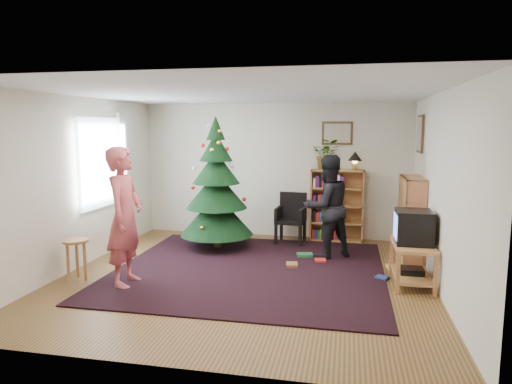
% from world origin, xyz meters
% --- Properties ---
extents(floor, '(5.00, 5.00, 0.00)m').
position_xyz_m(floor, '(0.00, 0.00, 0.00)').
color(floor, brown).
rests_on(floor, ground).
extents(ceiling, '(5.00, 5.00, 0.00)m').
position_xyz_m(ceiling, '(0.00, 0.00, 2.50)').
color(ceiling, white).
rests_on(ceiling, wall_back).
extents(wall_back, '(5.00, 0.02, 2.50)m').
position_xyz_m(wall_back, '(0.00, 2.50, 1.25)').
color(wall_back, silver).
rests_on(wall_back, floor).
extents(wall_front, '(5.00, 0.02, 2.50)m').
position_xyz_m(wall_front, '(0.00, -2.50, 1.25)').
color(wall_front, silver).
rests_on(wall_front, floor).
extents(wall_left, '(0.02, 5.00, 2.50)m').
position_xyz_m(wall_left, '(-2.50, 0.00, 1.25)').
color(wall_left, silver).
rests_on(wall_left, floor).
extents(wall_right, '(0.02, 5.00, 2.50)m').
position_xyz_m(wall_right, '(2.50, 0.00, 1.25)').
color(wall_right, silver).
rests_on(wall_right, floor).
extents(rug, '(3.80, 3.60, 0.02)m').
position_xyz_m(rug, '(0.00, 0.30, 0.01)').
color(rug, black).
rests_on(rug, floor).
extents(window_pane, '(0.04, 1.20, 1.40)m').
position_xyz_m(window_pane, '(-2.47, 0.60, 1.50)').
color(window_pane, silver).
rests_on(window_pane, wall_left).
extents(curtain, '(0.06, 0.35, 1.60)m').
position_xyz_m(curtain, '(-2.43, 1.30, 1.50)').
color(curtain, silver).
rests_on(curtain, wall_left).
extents(picture_back, '(0.55, 0.03, 0.42)m').
position_xyz_m(picture_back, '(1.15, 2.48, 1.95)').
color(picture_back, '#4C3319').
rests_on(picture_back, wall_back).
extents(picture_right, '(0.03, 0.50, 0.60)m').
position_xyz_m(picture_right, '(2.48, 1.75, 1.95)').
color(picture_right, '#4C3319').
rests_on(picture_right, wall_right).
extents(christmas_tree, '(1.24, 1.24, 2.24)m').
position_xyz_m(christmas_tree, '(-0.81, 1.39, 0.93)').
color(christmas_tree, '#3F2816').
rests_on(christmas_tree, rug).
extents(bookshelf_back, '(0.95, 0.30, 1.30)m').
position_xyz_m(bookshelf_back, '(1.17, 2.34, 0.66)').
color(bookshelf_back, '#B66C41').
rests_on(bookshelf_back, floor).
extents(bookshelf_right, '(0.30, 0.95, 1.30)m').
position_xyz_m(bookshelf_right, '(2.34, 1.33, 0.66)').
color(bookshelf_right, '#B66C41').
rests_on(bookshelf_right, floor).
extents(tv_stand, '(0.50, 0.91, 0.55)m').
position_xyz_m(tv_stand, '(2.22, 0.15, 0.33)').
color(tv_stand, '#B66C41').
rests_on(tv_stand, floor).
extents(crt_tv, '(0.46, 0.50, 0.43)m').
position_xyz_m(crt_tv, '(2.22, 0.15, 0.77)').
color(crt_tv, black).
rests_on(crt_tv, tv_stand).
extents(armchair, '(0.53, 0.53, 0.89)m').
position_xyz_m(armchair, '(0.38, 2.04, 0.48)').
color(armchair, black).
rests_on(armchair, rug).
extents(stool, '(0.34, 0.34, 0.56)m').
position_xyz_m(stool, '(-2.20, -0.59, 0.43)').
color(stool, '#B66C41').
rests_on(stool, floor).
extents(person_standing, '(0.48, 0.69, 1.81)m').
position_xyz_m(person_standing, '(-1.46, -0.62, 0.91)').
color(person_standing, '#BD4B51').
rests_on(person_standing, rug).
extents(person_by_chair, '(1.01, 0.96, 1.64)m').
position_xyz_m(person_by_chair, '(1.05, 1.18, 0.82)').
color(person_by_chair, black).
rests_on(person_by_chair, rug).
extents(potted_plant, '(0.52, 0.46, 0.55)m').
position_xyz_m(potted_plant, '(0.97, 2.34, 1.57)').
color(potted_plant, gray).
rests_on(potted_plant, bookshelf_back).
extents(table_lamp, '(0.25, 0.25, 0.33)m').
position_xyz_m(table_lamp, '(1.47, 2.34, 1.52)').
color(table_lamp, '#A57F33').
rests_on(table_lamp, bookshelf_back).
extents(floor_clutter, '(1.64, 1.05, 0.08)m').
position_xyz_m(floor_clutter, '(1.23, 0.71, 0.04)').
color(floor_clutter, '#A51E19').
rests_on(floor_clutter, rug).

